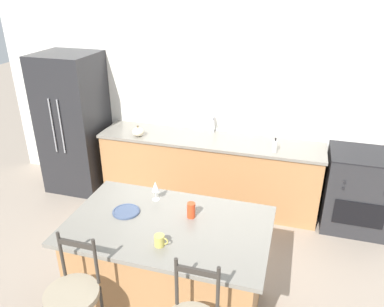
% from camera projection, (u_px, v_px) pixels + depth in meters
% --- Properties ---
extents(ground_plane, '(18.00, 18.00, 0.00)m').
position_uv_depth(ground_plane, '(201.00, 215.00, 4.67)').
color(ground_plane, gray).
extents(wall_back, '(6.00, 0.07, 2.70)m').
position_uv_depth(wall_back, '(216.00, 96.00, 4.67)').
color(wall_back, silver).
rests_on(wall_back, ground_plane).
extents(back_counter, '(2.76, 0.64, 0.90)m').
position_uv_depth(back_counter, '(209.00, 170.00, 4.79)').
color(back_counter, '#A87547').
rests_on(back_counter, ground_plane).
extents(sink_faucet, '(0.02, 0.13, 0.22)m').
position_uv_depth(sink_faucet, '(213.00, 122.00, 4.71)').
color(sink_faucet, '#ADAFB5').
rests_on(sink_faucet, back_counter).
extents(kitchen_island, '(1.62, 0.99, 0.90)m').
position_uv_depth(kitchen_island, '(169.00, 267.00, 3.17)').
color(kitchen_island, '#A87547').
rests_on(kitchen_island, ground_plane).
extents(refrigerator, '(0.75, 0.74, 1.85)m').
position_uv_depth(refrigerator, '(75.00, 123.00, 4.99)').
color(refrigerator, '#232326').
rests_on(refrigerator, ground_plane).
extents(oven_range, '(0.73, 0.65, 0.94)m').
position_uv_depth(oven_range, '(358.00, 190.00, 4.30)').
color(oven_range, '#28282B').
rests_on(oven_range, ground_plane).
extents(dinner_plate, '(0.23, 0.23, 0.02)m').
position_uv_depth(dinner_plate, '(126.00, 211.00, 3.13)').
color(dinner_plate, '#425170').
rests_on(dinner_plate, kitchen_island).
extents(wine_glass, '(0.07, 0.07, 0.18)m').
position_uv_depth(wine_glass, '(155.00, 187.00, 3.25)').
color(wine_glass, white).
rests_on(wine_glass, kitchen_island).
extents(coffee_mug, '(0.11, 0.08, 0.09)m').
position_uv_depth(coffee_mug, '(160.00, 240.00, 2.72)').
color(coffee_mug, '#C1B251').
rests_on(coffee_mug, kitchen_island).
extents(tumbler_cup, '(0.07, 0.07, 0.13)m').
position_uv_depth(tumbler_cup, '(191.00, 210.00, 3.04)').
color(tumbler_cup, red).
rests_on(tumbler_cup, kitchen_island).
extents(pumpkin_decoration, '(0.14, 0.14, 0.14)m').
position_uv_depth(pumpkin_decoration, '(138.00, 132.00, 4.64)').
color(pumpkin_decoration, beige).
rests_on(pumpkin_decoration, back_counter).
extents(soap_bottle, '(0.05, 0.05, 0.17)m').
position_uv_depth(soap_bottle, '(275.00, 146.00, 4.20)').
color(soap_bottle, silver).
rests_on(soap_bottle, back_counter).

